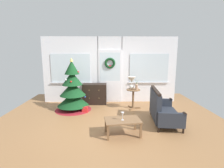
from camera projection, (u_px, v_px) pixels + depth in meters
ground_plane at (111, 122)px, 4.90m from camera, size 6.76×6.76×0.00m
back_wall_with_door at (110, 70)px, 6.72m from camera, size 5.20×0.19×2.55m
christmas_tree at (73, 92)px, 5.84m from camera, size 1.24×1.24×1.78m
dresser_cabinet at (95, 94)px, 6.58m from camera, size 0.91×0.46×0.78m
settee_sofa at (162, 110)px, 4.80m from camera, size 0.84×1.44×0.96m
side_table at (133, 95)px, 6.00m from camera, size 0.50×0.48×0.69m
table_lamp at (132, 81)px, 5.95m from camera, size 0.28×0.28×0.44m
flower_vase at (137, 86)px, 5.89m from camera, size 0.11×0.10×0.35m
coffee_table at (123, 122)px, 4.08m from camera, size 0.90×0.63×0.39m
wine_glass at (123, 114)px, 4.02m from camera, size 0.08×0.08×0.20m
gift_box at (85, 109)px, 5.70m from camera, size 0.19×0.17×0.19m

